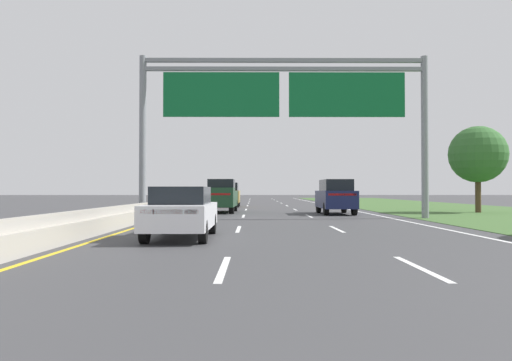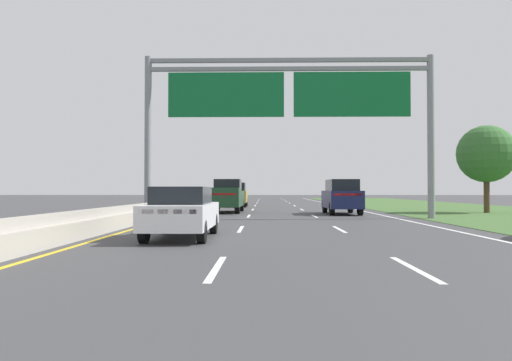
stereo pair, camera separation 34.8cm
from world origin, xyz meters
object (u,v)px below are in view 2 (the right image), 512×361
object	(u,v)px
pickup_truck_darkgreen	(227,196)
car_white_left_lane_sedan	(182,211)
overhead_sign_gantry	(289,102)
car_navy_right_lane_suv	(342,196)
roadside_tree_mid	(486,154)
car_gold_left_lane_suv	(236,194)

from	to	relation	value
pickup_truck_darkgreen	car_white_left_lane_sedan	world-z (taller)	pickup_truck_darkgreen
overhead_sign_gantry	pickup_truck_darkgreen	xyz separation A→B (m)	(-3.76, 6.82, -4.98)
overhead_sign_gantry	car_navy_right_lane_suv	world-z (taller)	overhead_sign_gantry
pickup_truck_darkgreen	roadside_tree_mid	xyz separation A→B (m)	(16.75, -0.61, 2.71)
pickup_truck_darkgreen	car_white_left_lane_sedan	size ratio (longest dim) A/B	1.24
overhead_sign_gantry	pickup_truck_darkgreen	world-z (taller)	overhead_sign_gantry
roadside_tree_mid	car_navy_right_lane_suv	bearing A→B (deg)	-170.53
overhead_sign_gantry	car_gold_left_lane_suv	size ratio (longest dim) A/B	3.20
pickup_truck_darkgreen	car_white_left_lane_sedan	bearing A→B (deg)	-178.94
car_white_left_lane_sedan	car_navy_right_lane_suv	bearing A→B (deg)	-26.15
roadside_tree_mid	car_white_left_lane_sedan	bearing A→B (deg)	-135.75
car_gold_left_lane_suv	car_navy_right_lane_suv	bearing A→B (deg)	-150.50
car_navy_right_lane_suv	car_gold_left_lane_suv	xyz separation A→B (m)	(-7.23, 12.74, 0.00)
car_navy_right_lane_suv	car_gold_left_lane_suv	distance (m)	14.65
overhead_sign_gantry	roadside_tree_mid	xyz separation A→B (m)	(12.99, 6.21, -2.27)
pickup_truck_darkgreen	car_gold_left_lane_suv	distance (m)	10.54
car_white_left_lane_sedan	roadside_tree_mid	distance (m)	23.60
overhead_sign_gantry	roadside_tree_mid	world-z (taller)	overhead_sign_gantry
car_navy_right_lane_suv	car_white_left_lane_sedan	distance (m)	16.42
car_white_left_lane_sedan	car_gold_left_lane_suv	distance (m)	27.48
overhead_sign_gantry	car_gold_left_lane_suv	distance (m)	18.44
roadside_tree_mid	pickup_truck_darkgreen	bearing A→B (deg)	177.91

